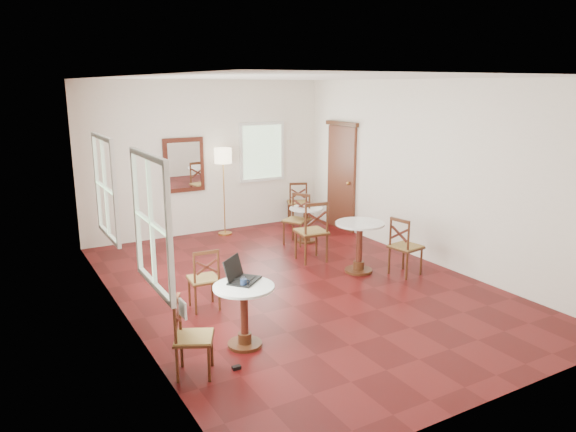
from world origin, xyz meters
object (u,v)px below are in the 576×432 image
object	(u,v)px
cafe_table_back	(306,221)
laptop	(240,275)
chair_near_a	(204,279)
floor_lamp	(223,162)
cafe_table_mid	(359,241)
chair_near_b	(192,337)
chair_mid_a	(312,231)
chair_back_b	(297,219)
power_adapter	(236,368)
cafe_table_near	(244,309)
navy_mug	(244,283)
water_glass	(243,281)
chair_back_a	(297,202)
mouse	(236,280)
chair_mid_b	(405,246)

from	to	relation	value
cafe_table_back	laptop	world-z (taller)	laptop
chair_near_a	floor_lamp	size ratio (longest dim) A/B	0.49
cafe_table_mid	chair_near_a	xyz separation A→B (m)	(-2.66, -0.15, -0.08)
chair_near_b	chair_mid_a	bearing A→B (deg)	-23.51
chair_back_b	power_adapter	distance (m)	4.70
chair_back_b	cafe_table_near	bearing A→B (deg)	-69.62
chair_back_b	cafe_table_back	bearing A→B (deg)	59.93
laptop	cafe_table_mid	bearing A→B (deg)	-15.20
navy_mug	power_adapter	distance (m)	0.91
floor_lamp	power_adapter	distance (m)	5.50
laptop	navy_mug	xyz separation A→B (m)	(-0.03, -0.18, -0.02)
cafe_table_back	water_glass	world-z (taller)	water_glass
navy_mug	chair_back_a	bearing A→B (deg)	53.14
chair_near_a	mouse	distance (m)	1.11
chair_mid_b	chair_mid_a	bearing A→B (deg)	25.66
mouse	navy_mug	size ratio (longest dim) A/B	0.91
chair_back_a	laptop	xyz separation A→B (m)	(-3.37, -4.36, 0.34)
cafe_table_back	laptop	distance (m)	4.16
floor_lamp	mouse	world-z (taller)	floor_lamp
cafe_table_back	power_adapter	world-z (taller)	cafe_table_back
chair_back_b	navy_mug	size ratio (longest dim) A/B	8.47
power_adapter	chair_back_a	bearing A→B (deg)	53.23
floor_lamp	mouse	xyz separation A→B (m)	(-1.72, -4.33, -0.71)
chair_mid_a	floor_lamp	bearing A→B (deg)	-68.67
laptop	navy_mug	world-z (taller)	laptop
chair_back_b	navy_mug	xyz separation A→B (m)	(-2.62, -3.24, 0.31)
chair_near_a	chair_back_b	distance (m)	3.31
cafe_table_back	chair_back_a	size ratio (longest dim) A/B	0.73
chair_near_b	chair_mid_a	distance (m)	3.93
cafe_table_near	chair_near_a	world-z (taller)	chair_near_a
navy_mug	chair_near_a	bearing A→B (deg)	90.18
cafe_table_back	chair_near_b	xyz separation A→B (m)	(-3.54, -3.52, 0.01)
chair_near_b	laptop	bearing A→B (deg)	-31.63
water_glass	power_adapter	distance (m)	0.93
chair_near_a	chair_mid_b	bearing A→B (deg)	179.68
laptop	water_glass	size ratio (longest dim) A/B	4.65
chair_back_b	chair_mid_b	bearing A→B (deg)	-16.57
floor_lamp	chair_back_b	bearing A→B (deg)	-53.82
chair_near_a	mouse	xyz separation A→B (m)	(-0.02, -1.06, 0.33)
chair_back_b	power_adapter	xyz separation A→B (m)	(-2.92, -3.65, -0.44)
floor_lamp	laptop	xyz separation A→B (m)	(-1.67, -4.32, -0.66)
navy_mug	laptop	bearing A→B (deg)	79.67
chair_back_a	cafe_table_mid	bearing A→B (deg)	100.90
cafe_table_near	chair_mid_b	distance (m)	3.32
cafe_table_mid	navy_mug	bearing A→B (deg)	-152.48
chair_back_b	laptop	world-z (taller)	laptop
cafe_table_near	chair_mid_a	size ratio (longest dim) A/B	0.70
water_glass	chair_near_b	bearing A→B (deg)	-157.78
cafe_table_near	mouse	world-z (taller)	mouse
chair_near_a	power_adapter	distance (m)	1.72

